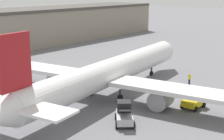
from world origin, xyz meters
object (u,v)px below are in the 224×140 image
(airplane, at_px, (108,74))
(ground_crew_worker, at_px, (189,79))
(baggage_tug, at_px, (194,100))
(belt_loader_truck, at_px, (124,114))

(airplane, distance_m, ground_crew_worker, 13.55)
(airplane, xyz_separation_m, baggage_tug, (3.44, -10.55, -2.24))
(ground_crew_worker, distance_m, belt_loader_truck, 17.97)
(ground_crew_worker, distance_m, baggage_tug, 10.01)
(baggage_tug, relative_size, belt_loader_truck, 0.78)
(airplane, bearing_deg, belt_loader_truck, -137.13)
(airplane, height_order, baggage_tug, airplane)
(airplane, xyz_separation_m, ground_crew_worker, (12.14, -5.59, -2.23))
(ground_crew_worker, bearing_deg, baggage_tug, -103.24)
(airplane, height_order, belt_loader_truck, airplane)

